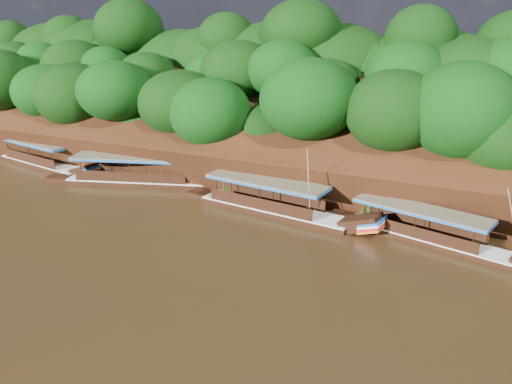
% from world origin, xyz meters
% --- Properties ---
extents(ground, '(160.00, 160.00, 0.00)m').
position_xyz_m(ground, '(0.00, 0.00, 0.00)').
color(ground, black).
rests_on(ground, ground).
extents(riverbank, '(120.00, 30.06, 19.40)m').
position_xyz_m(riverbank, '(-0.01, 22.73, 1.89)').
color(riverbank, black).
rests_on(riverbank, ground).
extents(boat_0, '(13.95, 5.15, 5.67)m').
position_xyz_m(boat_0, '(11.19, 7.07, 0.51)').
color(boat_0, black).
rests_on(boat_0, ground).
extents(boat_1, '(15.11, 4.00, 6.41)m').
position_xyz_m(boat_1, '(-0.35, 7.45, 0.59)').
color(boat_1, black).
rests_on(boat_1, ground).
extents(boat_2, '(16.59, 7.32, 5.81)m').
position_xyz_m(boat_2, '(-14.13, 9.26, 0.60)').
color(boat_2, black).
rests_on(boat_2, ground).
extents(boat_3, '(14.60, 4.51, 3.07)m').
position_xyz_m(boat_3, '(-27.25, 9.10, 0.58)').
color(boat_3, black).
rests_on(boat_3, ground).
extents(reeds, '(48.12, 2.32, 2.01)m').
position_xyz_m(reeds, '(-3.72, 9.39, 0.85)').
color(reeds, '#29741D').
rests_on(reeds, ground).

